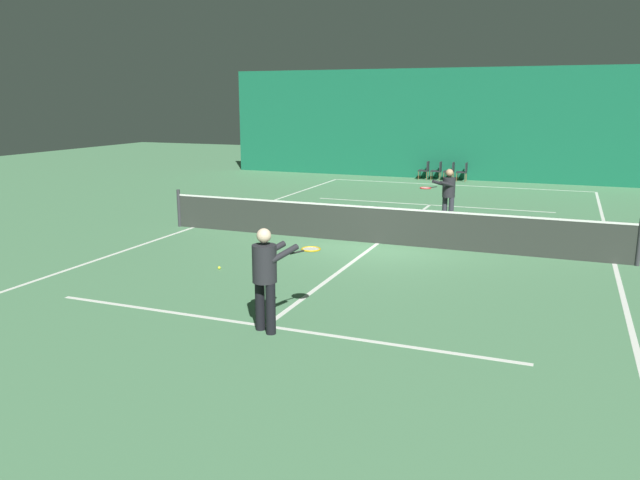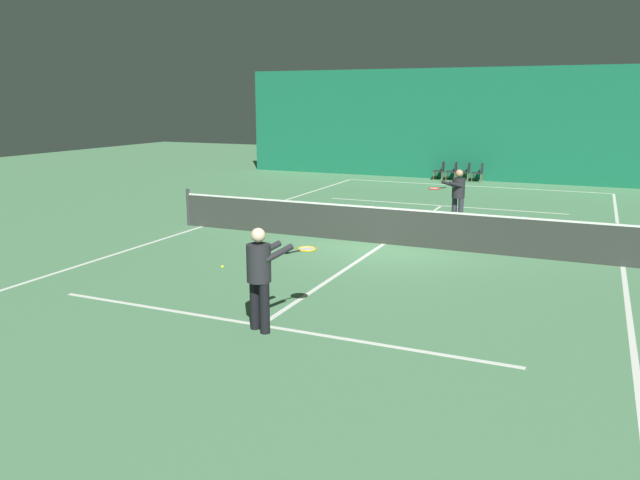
% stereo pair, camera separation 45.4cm
% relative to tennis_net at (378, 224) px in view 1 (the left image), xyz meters
% --- Properties ---
extents(ground_plane, '(60.00, 60.00, 0.00)m').
position_rel_tennis_net_xyz_m(ground_plane, '(0.00, 0.00, -0.51)').
color(ground_plane, '#4C7F56').
extents(backdrop_curtain, '(23.00, 0.12, 4.98)m').
position_rel_tennis_net_xyz_m(backdrop_curtain, '(0.00, 13.89, 1.98)').
color(backdrop_curtain, '#146042').
rests_on(backdrop_curtain, ground).
extents(court_line_baseline_far, '(11.00, 0.10, 0.00)m').
position_rel_tennis_net_xyz_m(court_line_baseline_far, '(0.00, 11.90, -0.51)').
color(court_line_baseline_far, silver).
rests_on(court_line_baseline_far, ground).
extents(court_line_service_far, '(8.25, 0.10, 0.00)m').
position_rel_tennis_net_xyz_m(court_line_service_far, '(0.00, 6.40, -0.51)').
color(court_line_service_far, silver).
rests_on(court_line_service_far, ground).
extents(court_line_service_near, '(8.25, 0.10, 0.00)m').
position_rel_tennis_net_xyz_m(court_line_service_near, '(0.00, -6.40, -0.51)').
color(court_line_service_near, silver).
rests_on(court_line_service_near, ground).
extents(court_line_sideline_left, '(0.10, 23.80, 0.00)m').
position_rel_tennis_net_xyz_m(court_line_sideline_left, '(-5.50, 0.00, -0.51)').
color(court_line_sideline_left, silver).
rests_on(court_line_sideline_left, ground).
extents(court_line_sideline_right, '(0.10, 23.80, 0.00)m').
position_rel_tennis_net_xyz_m(court_line_sideline_right, '(5.50, 0.00, -0.51)').
color(court_line_sideline_right, silver).
rests_on(court_line_sideline_right, ground).
extents(court_line_centre, '(0.10, 12.80, 0.00)m').
position_rel_tennis_net_xyz_m(court_line_centre, '(0.00, 0.00, -0.51)').
color(court_line_centre, silver).
rests_on(court_line_centre, ground).
extents(tennis_net, '(12.00, 0.10, 1.07)m').
position_rel_tennis_net_xyz_m(tennis_net, '(0.00, 0.00, 0.00)').
color(tennis_net, '#2D332D').
rests_on(tennis_net, ground).
extents(player_near, '(0.87, 1.38, 1.67)m').
position_rel_tennis_net_xyz_m(player_near, '(0.13, -6.58, 0.46)').
color(player_near, black).
rests_on(player_near, ground).
extents(player_far, '(1.00, 1.31, 1.61)m').
position_rel_tennis_net_xyz_m(player_far, '(1.15, 3.26, 0.43)').
color(player_far, '#2D2D38').
rests_on(player_far, ground).
extents(courtside_chair_0, '(0.44, 0.44, 0.84)m').
position_rel_tennis_net_xyz_m(courtside_chair_0, '(-1.68, 13.34, -0.03)').
color(courtside_chair_0, brown).
rests_on(courtside_chair_0, ground).
extents(courtside_chair_1, '(0.44, 0.44, 0.84)m').
position_rel_tennis_net_xyz_m(courtside_chair_1, '(-1.11, 13.34, -0.03)').
color(courtside_chair_1, brown).
rests_on(courtside_chair_1, ground).
extents(courtside_chair_2, '(0.44, 0.44, 0.84)m').
position_rel_tennis_net_xyz_m(courtside_chair_2, '(-0.53, 13.34, -0.03)').
color(courtside_chair_2, brown).
rests_on(courtside_chair_2, ground).
extents(courtside_chair_3, '(0.44, 0.44, 0.84)m').
position_rel_tennis_net_xyz_m(courtside_chair_3, '(0.05, 13.34, -0.03)').
color(courtside_chair_3, brown).
rests_on(courtside_chair_3, ground).
extents(tennis_ball, '(0.07, 0.07, 0.07)m').
position_rel_tennis_net_xyz_m(tennis_ball, '(-2.48, -3.66, -0.48)').
color(tennis_ball, '#D1DB33').
rests_on(tennis_ball, ground).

